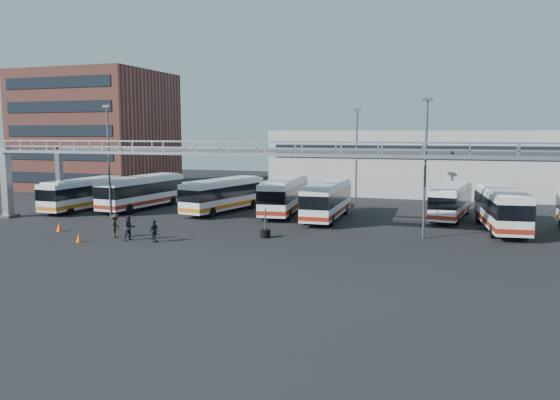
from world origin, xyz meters
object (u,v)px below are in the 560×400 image
(bus_3, at_px, (224,194))
(pedestrian_c, at_px, (115,226))
(bus_1, at_px, (142,191))
(pedestrian_d, at_px, (154,231))
(light_pole_back, at_px, (356,152))
(bus_0, at_px, (84,193))
(cone_right, at_px, (59,227))
(bus_7, at_px, (451,200))
(cone_left, at_px, (79,238))
(light_pole_left, at_px, (109,155))
(bus_5, at_px, (327,199))
(bus_8, at_px, (501,207))
(pedestrian_b, at_px, (129,228))
(tire_stack, at_px, (265,233))
(bus_4, at_px, (284,194))
(light_pole_mid, at_px, (426,161))

(bus_3, relative_size, pedestrian_c, 6.17)
(bus_1, xyz_separation_m, bus_3, (8.79, 0.66, -0.06))
(bus_3, relative_size, pedestrian_d, 6.95)
(light_pole_back, height_order, bus_3, light_pole_back)
(bus_0, distance_m, cone_right, 12.28)
(bus_0, distance_m, bus_7, 35.64)
(pedestrian_c, bearing_deg, cone_left, 132.58)
(light_pole_left, bearing_deg, bus_5, 15.56)
(bus_8, relative_size, pedestrian_d, 7.13)
(light_pole_back, distance_m, pedestrian_b, 26.20)
(cone_right, relative_size, tire_stack, 0.35)
(bus_0, distance_m, pedestrian_d, 19.57)
(bus_0, distance_m, bus_4, 20.36)
(pedestrian_b, bearing_deg, pedestrian_c, 104.75)
(light_pole_mid, height_order, pedestrian_c, light_pole_mid)
(light_pole_left, distance_m, cone_left, 12.81)
(bus_7, distance_m, bus_8, 6.25)
(light_pole_left, distance_m, pedestrian_b, 12.84)
(light_pole_back, bearing_deg, light_pole_left, -145.01)
(light_pole_back, distance_m, bus_4, 9.65)
(light_pole_back, relative_size, pedestrian_c, 5.70)
(bus_1, distance_m, bus_7, 30.14)
(light_pole_mid, xyz_separation_m, bus_0, (-33.49, 4.15, -3.99))
(bus_7, height_order, pedestrian_d, bus_7)
(light_pole_back, bearing_deg, bus_5, -95.86)
(bus_1, bearing_deg, bus_3, 9.31)
(bus_8, height_order, cone_right, bus_8)
(pedestrian_c, bearing_deg, light_pole_mid, -87.63)
(bus_1, xyz_separation_m, pedestrian_c, (6.70, -13.83, -0.98))
(light_pole_mid, xyz_separation_m, light_pole_back, (-8.00, 15.00, 0.00))
(cone_left, bearing_deg, light_pole_left, 115.34)
(light_pole_mid, relative_size, pedestrian_d, 6.41)
(pedestrian_c, bearing_deg, bus_4, -43.97)
(bus_1, xyz_separation_m, cone_left, (5.28, -16.15, -1.56))
(bus_8, relative_size, cone_left, 17.88)
(bus_0, height_order, pedestrian_d, bus_0)
(bus_8, bearing_deg, tire_stack, -158.80)
(bus_8, bearing_deg, bus_7, 121.76)
(tire_stack, bearing_deg, bus_1, 149.31)
(bus_1, distance_m, tire_stack, 20.07)
(bus_4, bearing_deg, light_pole_back, 44.88)
(bus_1, xyz_separation_m, tire_stack, (17.21, -10.21, -1.51))
(light_pole_mid, distance_m, pedestrian_c, 23.28)
(light_pole_mid, height_order, bus_0, light_pole_mid)
(bus_5, bearing_deg, bus_1, 176.50)
(bus_4, distance_m, pedestrian_d, 16.45)
(light_pole_left, relative_size, tire_stack, 4.72)
(cone_left, xyz_separation_m, tire_stack, (11.93, 5.94, 0.05))
(cone_right, bearing_deg, bus_4, 46.22)
(bus_4, bearing_deg, cone_left, -125.05)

